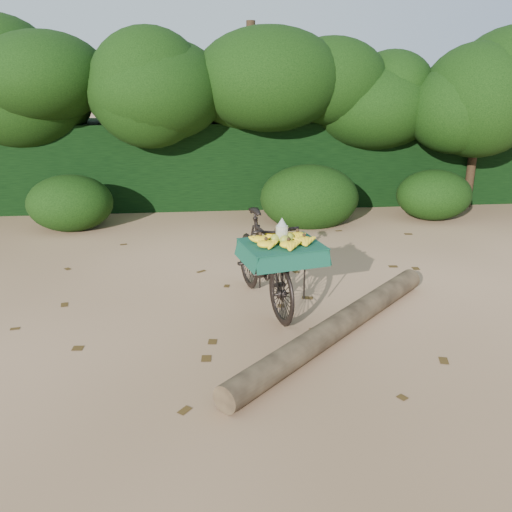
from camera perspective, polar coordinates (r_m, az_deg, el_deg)
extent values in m
plane|color=tan|center=(6.47, -0.30, -7.00)|extent=(80.00, 80.00, 0.00)
imported|color=black|center=(6.74, 0.83, -0.47)|extent=(0.99, 2.05, 1.19)
cube|color=black|center=(6.08, 2.75, 1.11)|extent=(0.53, 0.61, 0.03)
cube|color=#15503A|center=(6.08, 2.75, 1.29)|extent=(0.99, 0.89, 0.01)
ellipsoid|color=olive|center=(6.09, 3.49, 1.92)|extent=(0.11, 0.09, 0.13)
ellipsoid|color=olive|center=(6.12, 2.52, 2.03)|extent=(0.11, 0.09, 0.13)
ellipsoid|color=olive|center=(6.03, 2.03, 1.77)|extent=(0.11, 0.09, 0.13)
ellipsoid|color=olive|center=(6.00, 3.01, 1.65)|extent=(0.11, 0.09, 0.13)
cylinder|color=#EAE5C6|center=(6.05, 2.73, 2.38)|extent=(0.14, 0.14, 0.18)
cylinder|color=brown|center=(6.16, 8.66, -7.28)|extent=(2.86, 2.82, 0.27)
cube|color=black|center=(12.26, -3.14, 9.89)|extent=(26.00, 1.80, 1.80)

